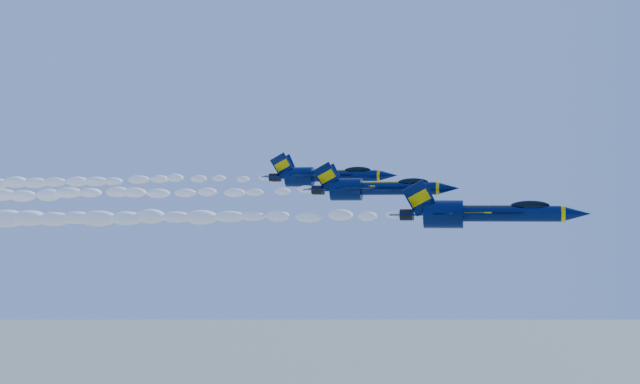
# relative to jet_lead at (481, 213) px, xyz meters

# --- Properties ---
(jet_lead) EXTENTS (18.20, 14.93, 6.76)m
(jet_lead) POSITION_rel_jet_lead_xyz_m (0.00, 0.00, 0.00)
(jet_lead) COLOR #03103D
(smoke_trail_jet_lead) EXTENTS (65.50, 2.46, 2.22)m
(smoke_trail_jet_lead) POSITION_rel_jet_lead_xyz_m (-40.53, -0.00, -0.50)
(smoke_trail_jet_lead) COLOR white
(jet_second) EXTENTS (16.10, 13.20, 5.98)m
(jet_second) POSITION_rel_jet_lead_xyz_m (-11.31, 5.54, 2.74)
(jet_second) COLOR #03103D
(smoke_trail_jet_second) EXTENTS (65.50, 2.18, 1.96)m
(smoke_trail_jet_second) POSITION_rel_jet_lead_xyz_m (-50.94, 5.54, 2.25)
(smoke_trail_jet_second) COLOR white
(jet_third) EXTENTS (16.12, 13.22, 5.99)m
(jet_third) POSITION_rel_jet_lead_xyz_m (-19.01, 14.71, 4.69)
(jet_third) COLOR #03103D
(smoke_trail_jet_third) EXTENTS (65.50, 2.18, 1.96)m
(smoke_trail_jet_third) POSITION_rel_jet_lead_xyz_m (-58.65, 14.71, 4.21)
(smoke_trail_jet_third) COLOR white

